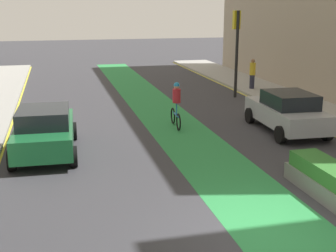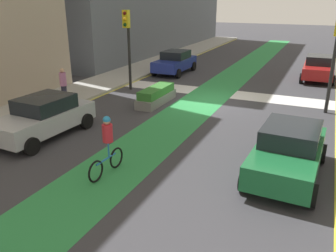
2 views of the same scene
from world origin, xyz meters
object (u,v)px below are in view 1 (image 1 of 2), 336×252
Objects in this scene: traffic_signal_far_right at (236,37)px; car_green_left_far at (45,130)px; cyclist_in_lane at (176,104)px; median_planter at (330,182)px; car_silver_right_far at (287,111)px; pedestrian_sidewalk_right_b at (252,73)px.

car_green_left_far is (-9.78, -7.55, -2.36)m from traffic_signal_far_right.
cyclist_in_lane is 0.61× the size of median_planter.
car_green_left_far is 9.07m from car_silver_right_far.
car_green_left_far is at bearing -156.84° from cyclist_in_lane.
car_silver_right_far is 1.41× the size of median_planter.
traffic_signal_far_right is at bearing 37.66° from car_green_left_far.
median_planter is (2.02, -7.51, -0.57)m from cyclist_in_lane.
cyclist_in_lane reaches higher than car_green_left_far.
traffic_signal_far_right reaches higher than car_green_left_far.
traffic_signal_far_right reaches higher than pedestrian_sidewalk_right_b.
pedestrian_sidewalk_right_b is (1.64, 1.36, -2.15)m from traffic_signal_far_right.
median_planter is (-4.35, -14.26, -0.62)m from pedestrian_sidewalk_right_b.
car_silver_right_far is 4.33m from cyclist_in_lane.
traffic_signal_far_right is 1.06× the size of car_silver_right_far.
car_silver_right_far reaches higher than median_planter.
cyclist_in_lane is (-4.73, -5.39, -2.20)m from traffic_signal_far_right.
pedestrian_sidewalk_right_b is 14.93m from median_planter.
car_green_left_far is 1.41× the size of median_planter.
car_silver_right_far is at bearing 3.42° from car_green_left_far.
car_silver_right_far is 8.70m from pedestrian_sidewalk_right_b.
cyclist_in_lane reaches higher than pedestrian_sidewalk_right_b.
traffic_signal_far_right is at bearing 78.11° from median_planter.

